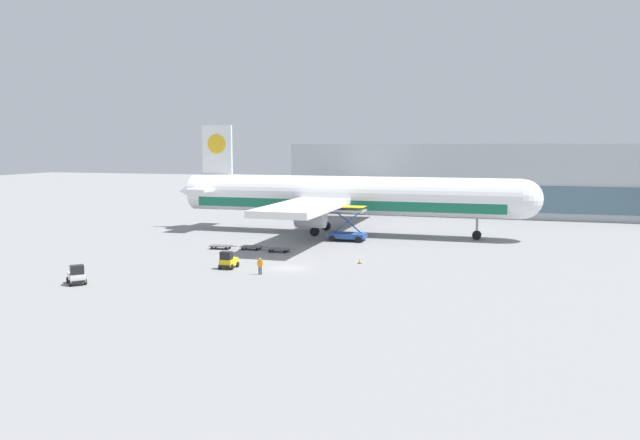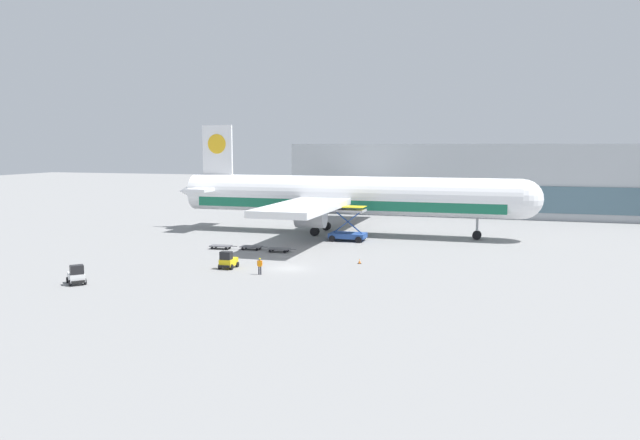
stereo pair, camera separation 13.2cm
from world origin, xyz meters
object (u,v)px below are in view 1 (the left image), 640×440
at_px(ground_crew_near, 260,265).
at_px(traffic_cone_near, 360,261).
at_px(baggage_dolly_lead, 221,246).
at_px(baggage_dolly_second, 251,247).
at_px(baggage_tug_foreground, 77,276).
at_px(airplane_main, 341,196).
at_px(baggage_tug_mid, 228,261).
at_px(baggage_dolly_third, 279,249).
at_px(scissor_lift_loader, 348,227).

xyz_separation_m(ground_crew_near, traffic_cone_near, (8.77, 9.17, -0.80)).
height_order(baggage_dolly_lead, baggage_dolly_second, same).
height_order(baggage_tug_foreground, baggage_dolly_second, baggage_tug_foreground).
relative_size(baggage_tug_foreground, traffic_cone_near, 4.72).
xyz_separation_m(airplane_main, baggage_tug_foreground, (-16.07, -42.01, -4.96)).
bearing_deg(ground_crew_near, baggage_tug_mid, 140.57).
height_order(baggage_dolly_second, traffic_cone_near, traffic_cone_near).
bearing_deg(baggage_tug_mid, airplane_main, 168.66).
xyz_separation_m(baggage_tug_foreground, ground_crew_near, (15.72, 9.58, 0.20)).
relative_size(baggage_dolly_third, traffic_cone_near, 6.43).
xyz_separation_m(baggage_tug_foreground, baggage_tug_mid, (11.00, 11.67, 0.00)).
bearing_deg(baggage_tug_mid, baggage_dolly_lead, -152.62).
bearing_deg(baggage_dolly_second, baggage_dolly_third, -12.99).
bearing_deg(baggage_tug_mid, baggage_tug_foreground, -45.15).
relative_size(airplane_main, baggage_dolly_lead, 15.51).
distance_m(airplane_main, baggage_dolly_lead, 22.59).
bearing_deg(baggage_dolly_third, traffic_cone_near, -25.18).
relative_size(scissor_lift_loader, traffic_cone_near, 8.94).
bearing_deg(baggage_dolly_second, baggage_tug_foreground, -113.04).
bearing_deg(baggage_dolly_lead, baggage_dolly_third, -3.74).
bearing_deg(baggage_dolly_third, baggage_dolly_second, 167.01).
relative_size(baggage_tug_foreground, ground_crew_near, 1.51).
height_order(baggage_tug_foreground, baggage_dolly_third, baggage_tug_foreground).
bearing_deg(airplane_main, baggage_dolly_third, -100.40).
height_order(baggage_tug_foreground, traffic_cone_near, baggage_tug_foreground).
relative_size(baggage_dolly_lead, baggage_dolly_third, 1.00).
relative_size(baggage_dolly_lead, baggage_dolly_second, 1.00).
bearing_deg(traffic_cone_near, scissor_lift_loader, 108.92).
xyz_separation_m(airplane_main, baggage_dolly_third, (-3.42, -18.58, -5.45)).
xyz_separation_m(baggage_tug_mid, ground_crew_near, (4.72, -2.09, 0.20)).
height_order(baggage_dolly_lead, traffic_cone_near, traffic_cone_near).
bearing_deg(airplane_main, traffic_cone_near, -70.08).
bearing_deg(baggage_dolly_third, baggage_dolly_lead, 176.26).
bearing_deg(baggage_tug_foreground, baggage_tug_mid, 90.46).
bearing_deg(ground_crew_near, baggage_dolly_second, 100.84).
relative_size(scissor_lift_loader, baggage_dolly_third, 1.39).
distance_m(baggage_dolly_second, ground_crew_near, 16.24).
distance_m(baggage_dolly_lead, traffic_cone_near, 20.62).
height_order(scissor_lift_loader, baggage_dolly_second, scissor_lift_loader).
bearing_deg(traffic_cone_near, baggage_dolly_lead, 166.82).
distance_m(baggage_tug_foreground, traffic_cone_near, 30.85).
bearing_deg(baggage_tug_mid, baggage_dolly_second, -170.57).
xyz_separation_m(baggage_dolly_second, ground_crew_near, (7.20, -14.54, 0.69)).
xyz_separation_m(baggage_tug_foreground, baggage_dolly_third, (12.65, 23.44, -0.49)).
height_order(baggage_dolly_third, traffic_cone_near, traffic_cone_near).
relative_size(airplane_main, baggage_tug_mid, 23.20).
distance_m(baggage_tug_mid, traffic_cone_near, 15.24).
xyz_separation_m(airplane_main, scissor_lift_loader, (2.74, -6.69, -3.90)).
bearing_deg(baggage_dolly_third, airplane_main, 75.97).
distance_m(scissor_lift_loader, traffic_cone_near, 17.59).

